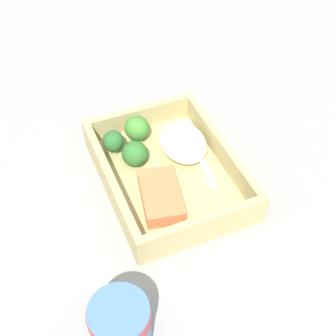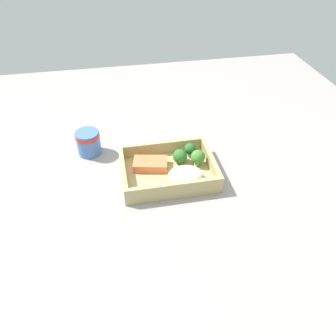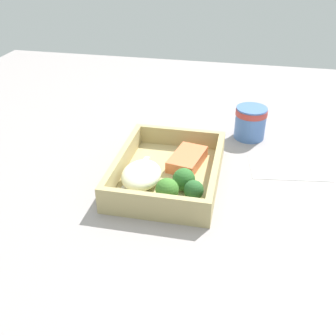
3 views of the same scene
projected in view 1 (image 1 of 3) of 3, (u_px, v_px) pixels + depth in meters
ground_plane at (168, 184)px, 75.09cm from camera, size 160.00×160.00×2.00cm
takeout_tray at (168, 177)px, 73.92cm from camera, size 26.21×19.75×1.20cm
tray_rim at (168, 166)px, 72.04cm from camera, size 26.21×19.75×3.97cm
salmon_fillet at (161, 196)px, 68.92cm from camera, size 10.57×7.44×2.39cm
mashed_potatoes at (183, 143)px, 75.78cm from camera, size 9.67×7.40×3.72cm
broccoli_floret_1 at (137, 129)px, 76.77cm from camera, size 4.12×4.12×4.90cm
broccoli_floret_2 at (113, 142)px, 74.99cm from camera, size 3.51×3.51×4.35cm
broccoli_floret_3 at (135, 154)px, 73.64cm from camera, size 4.19×4.19×4.25cm
fork at (196, 147)px, 77.35cm from camera, size 15.88×3.57×0.44cm
paper_cup at (120, 324)px, 53.54cm from camera, size 7.30×7.30×7.53cm
receipt_slip at (31, 279)px, 62.04cm from camera, size 11.41×16.91×0.24cm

